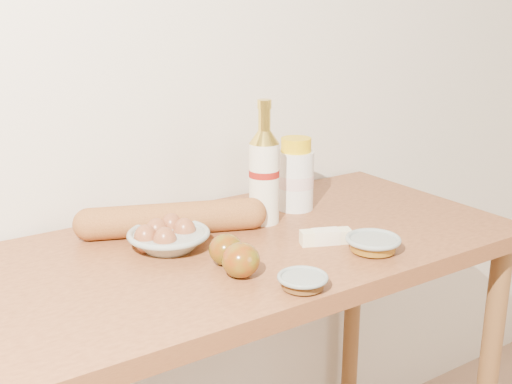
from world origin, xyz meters
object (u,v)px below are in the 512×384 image
bourbon_bottle (264,174)px  cream_bottle (295,176)px  table (249,293)px  baguette (172,219)px  egg_bowl (167,237)px

bourbon_bottle → cream_bottle: size_ratio=1.61×
table → baguette: 0.24m
egg_bowl → table: bearing=-20.6°
bourbon_bottle → cream_bottle: bourbon_bottle is taller
table → baguette: baguette is taller
table → baguette: size_ratio=2.82×
bourbon_bottle → cream_bottle: 0.13m
cream_bottle → egg_bowl: 0.39m
bourbon_bottle → table: bearing=-116.9°
table → bourbon_bottle: size_ratio=4.15×
egg_bowl → baguette: size_ratio=0.54×
baguette → bourbon_bottle: bearing=9.0°
table → cream_bottle: 0.33m
cream_bottle → egg_bowl: cream_bottle is taller
cream_bottle → baguette: 0.34m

